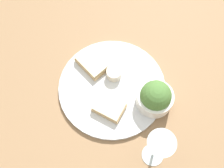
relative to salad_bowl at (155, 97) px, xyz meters
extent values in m
plane|color=#93704C|center=(-0.13, -0.05, -0.05)|extent=(4.00, 4.00, 0.00)
cylinder|color=silver|center=(-0.13, -0.05, -0.05)|extent=(0.35, 0.35, 0.01)
cylinder|color=white|center=(0.00, 0.00, -0.01)|extent=(0.11, 0.11, 0.05)
sphere|color=#4C7A38|center=(0.00, 0.00, 0.01)|extent=(0.10, 0.10, 0.10)
cylinder|color=beige|center=(-0.15, -0.02, -0.02)|extent=(0.05, 0.05, 0.03)
cylinder|color=#D14C38|center=(-0.15, -0.02, -0.01)|extent=(0.04, 0.04, 0.01)
cube|color=tan|center=(-0.23, -0.04, -0.03)|extent=(0.11, 0.08, 0.02)
cube|color=beige|center=(-0.23, -0.04, -0.02)|extent=(0.10, 0.08, 0.01)
cube|color=tan|center=(-0.09, -0.11, -0.03)|extent=(0.11, 0.09, 0.02)
cube|color=beige|center=(-0.09, -0.11, -0.02)|extent=(0.10, 0.08, 0.01)
cylinder|color=silver|center=(0.10, -0.13, -0.05)|extent=(0.06, 0.06, 0.01)
cylinder|color=silver|center=(0.10, -0.13, -0.01)|extent=(0.01, 0.01, 0.08)
cone|color=silver|center=(0.10, -0.13, 0.08)|extent=(0.07, 0.07, 0.09)
camera|label=1|loc=(0.11, -0.31, 0.79)|focal=45.00mm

